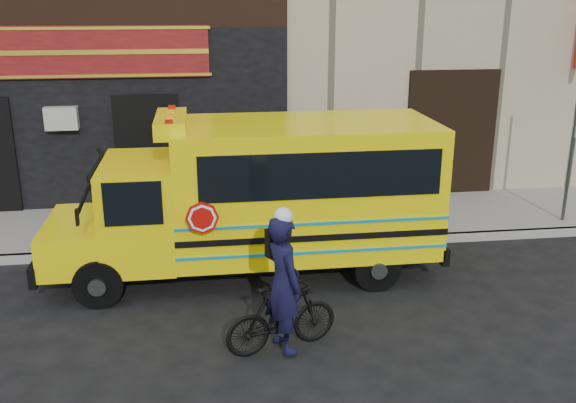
# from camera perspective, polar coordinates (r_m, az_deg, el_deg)

# --- Properties ---
(ground) EXTENTS (120.00, 120.00, 0.00)m
(ground) POSITION_cam_1_polar(r_m,az_deg,el_deg) (10.51, 3.86, -9.42)
(ground) COLOR black
(ground) RESTS_ON ground
(curb) EXTENTS (40.00, 0.20, 0.15)m
(curb) POSITION_cam_1_polar(r_m,az_deg,el_deg) (12.80, 1.59, -3.85)
(curb) COLOR gray
(curb) RESTS_ON ground
(sidewalk) EXTENTS (40.00, 3.00, 0.15)m
(sidewalk) POSITION_cam_1_polar(r_m,az_deg,el_deg) (14.19, 0.63, -1.64)
(sidewalk) COLOR gray
(sidewalk) RESTS_ON ground
(school_bus) EXTENTS (6.91, 2.44, 2.92)m
(school_bus) POSITION_cam_1_polar(r_m,az_deg,el_deg) (11.23, -1.93, 0.75)
(school_bus) COLOR black
(school_bus) RESTS_ON ground
(sign_pole) EXTENTS (0.07, 0.29, 3.30)m
(sign_pole) POSITION_cam_1_polar(r_m,az_deg,el_deg) (14.77, 24.01, 4.59)
(sign_pole) COLOR #39403C
(sign_pole) RESTS_ON ground
(bicycle) EXTENTS (1.73, 0.92, 1.00)m
(bicycle) POSITION_cam_1_polar(r_m,az_deg,el_deg) (9.14, -0.56, -10.26)
(bicycle) COLOR black
(bicycle) RESTS_ON ground
(cyclist) EXTENTS (0.72, 0.85, 1.98)m
(cyclist) POSITION_cam_1_polar(r_m,az_deg,el_deg) (8.88, -0.42, -7.59)
(cyclist) COLOR black
(cyclist) RESTS_ON ground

